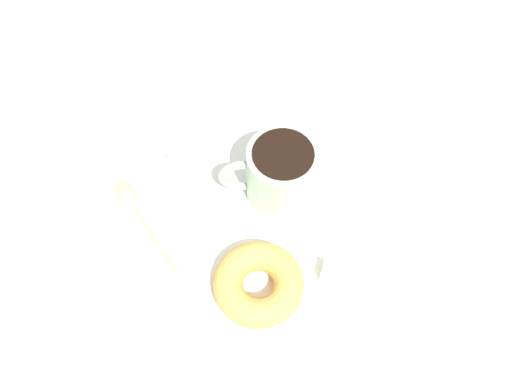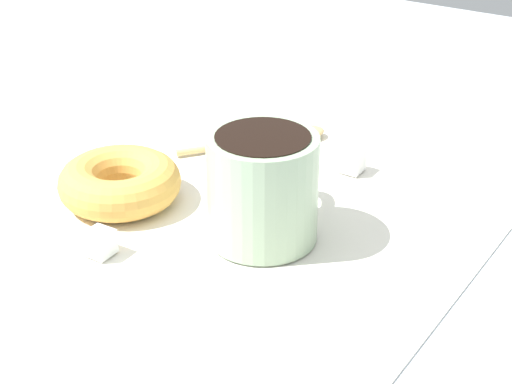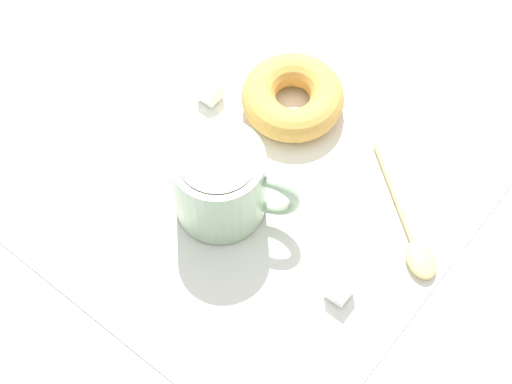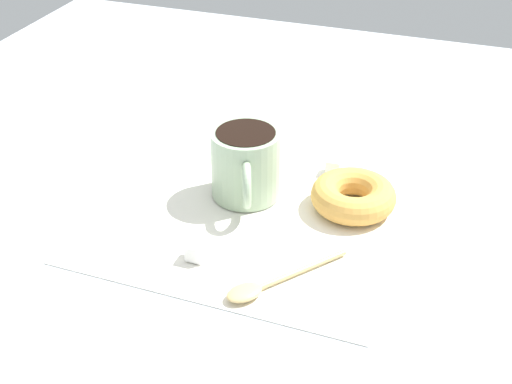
% 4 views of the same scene
% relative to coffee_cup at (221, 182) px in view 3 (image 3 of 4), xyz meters
% --- Properties ---
extents(ground_plane, '(1.20, 1.20, 0.02)m').
position_rel_coffee_cup_xyz_m(ground_plane, '(0.03, 0.04, -0.05)').
color(ground_plane, '#B2BCC6').
extents(napkin, '(0.33, 0.33, 0.00)m').
position_rel_coffee_cup_xyz_m(napkin, '(0.02, 0.02, -0.04)').
color(napkin, white).
rests_on(napkin, ground_plane).
extents(coffee_cup, '(0.10, 0.08, 0.08)m').
position_rel_coffee_cup_xyz_m(coffee_cup, '(0.00, 0.00, 0.00)').
color(coffee_cup, '#9EB793').
rests_on(coffee_cup, napkin).
extents(donut, '(0.09, 0.09, 0.03)m').
position_rel_coffee_cup_xyz_m(donut, '(-0.01, 0.12, -0.02)').
color(donut, gold).
rests_on(donut, napkin).
extents(spoon, '(0.12, 0.10, 0.01)m').
position_rel_coffee_cup_xyz_m(spoon, '(0.15, 0.07, -0.04)').
color(spoon, '#D8B772').
rests_on(spoon, napkin).
extents(sugar_cube, '(0.02, 0.02, 0.02)m').
position_rel_coffee_cup_xyz_m(sugar_cube, '(0.13, -0.01, -0.03)').
color(sugar_cube, white).
rests_on(sugar_cube, napkin).
extents(sugar_cube_extra, '(0.02, 0.02, 0.02)m').
position_rel_coffee_cup_xyz_m(sugar_cube_extra, '(-0.08, 0.08, -0.03)').
color(sugar_cube_extra, white).
rests_on(sugar_cube_extra, napkin).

